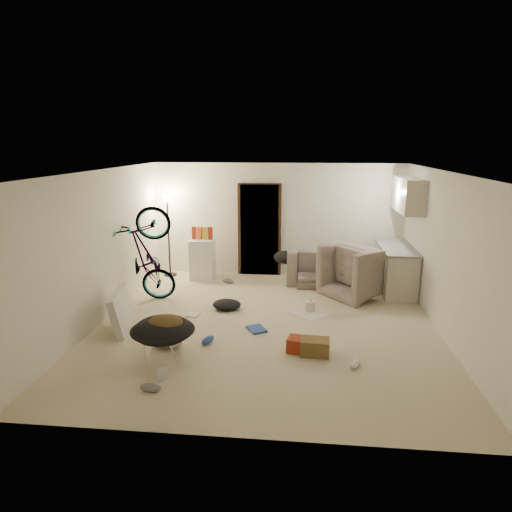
# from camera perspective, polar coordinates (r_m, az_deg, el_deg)

# --- Properties ---
(floor) EXTENTS (5.50, 6.00, 0.02)m
(floor) POSITION_cam_1_polar(r_m,az_deg,el_deg) (7.63, 1.30, -8.64)
(floor) COLOR beige
(floor) RESTS_ON ground
(ceiling) EXTENTS (5.50, 6.00, 0.02)m
(ceiling) POSITION_cam_1_polar(r_m,az_deg,el_deg) (7.05, 1.41, 10.62)
(ceiling) COLOR white
(ceiling) RESTS_ON wall_back
(wall_back) EXTENTS (5.50, 0.02, 2.50)m
(wall_back) POSITION_cam_1_polar(r_m,az_deg,el_deg) (10.18, 2.72, 4.51)
(wall_back) COLOR white
(wall_back) RESTS_ON floor
(wall_front) EXTENTS (5.50, 0.02, 2.50)m
(wall_front) POSITION_cam_1_polar(r_m,az_deg,el_deg) (4.38, -1.84, -8.49)
(wall_front) COLOR white
(wall_front) RESTS_ON floor
(wall_left) EXTENTS (0.02, 6.00, 2.50)m
(wall_left) POSITION_cam_1_polar(r_m,az_deg,el_deg) (7.94, -18.91, 1.05)
(wall_left) COLOR white
(wall_left) RESTS_ON floor
(wall_right) EXTENTS (0.02, 6.00, 2.50)m
(wall_right) POSITION_cam_1_polar(r_m,az_deg,el_deg) (7.55, 22.73, 0.06)
(wall_right) COLOR white
(wall_right) RESTS_ON floor
(doorway) EXTENTS (0.85, 0.10, 2.04)m
(doorway) POSITION_cam_1_polar(r_m,az_deg,el_deg) (10.22, 0.45, 3.25)
(doorway) COLOR black
(doorway) RESTS_ON floor
(door_trim) EXTENTS (0.97, 0.04, 2.10)m
(door_trim) POSITION_cam_1_polar(r_m,az_deg,el_deg) (10.19, 0.43, 3.22)
(door_trim) COLOR #382113
(door_trim) RESTS_ON floor
(floor_lamp) EXTENTS (0.28, 0.28, 1.81)m
(floor_lamp) POSITION_cam_1_polar(r_m,az_deg,el_deg) (10.24, -10.97, 4.65)
(floor_lamp) COLOR black
(floor_lamp) RESTS_ON floor
(kitchen_counter) EXTENTS (0.60, 1.50, 0.88)m
(kitchen_counter) POSITION_cam_1_polar(r_m,az_deg,el_deg) (9.54, 17.04, -1.73)
(kitchen_counter) COLOR beige
(kitchen_counter) RESTS_ON floor
(counter_top) EXTENTS (0.64, 1.54, 0.04)m
(counter_top) POSITION_cam_1_polar(r_m,az_deg,el_deg) (9.43, 17.23, 0.96)
(counter_top) COLOR gray
(counter_top) RESTS_ON kitchen_counter
(kitchen_uppers) EXTENTS (0.38, 1.40, 0.65)m
(kitchen_uppers) POSITION_cam_1_polar(r_m,az_deg,el_deg) (9.29, 18.49, 7.26)
(kitchen_uppers) COLOR beige
(kitchen_uppers) RESTS_ON wall_right
(sofa) EXTENTS (1.90, 0.78, 0.55)m
(sofa) POSITION_cam_1_polar(r_m,az_deg,el_deg) (9.85, 9.37, -1.80)
(sofa) COLOR #363D36
(sofa) RESTS_ON floor
(armchair) EXTENTS (1.48, 1.51, 0.74)m
(armchair) POSITION_cam_1_polar(r_m,az_deg,el_deg) (9.24, 13.22, -2.45)
(armchair) COLOR #363D36
(armchair) RESTS_ON floor
(bicycle) EXTENTS (1.95, 1.04, 1.07)m
(bicycle) POSITION_cam_1_polar(r_m,az_deg,el_deg) (8.78, -13.32, -2.50)
(bicycle) COLOR black
(bicycle) RESTS_ON floor
(book_asset) EXTENTS (0.25, 0.24, 0.02)m
(book_asset) POSITION_cam_1_polar(r_m,az_deg,el_deg) (6.04, -12.17, -15.23)
(book_asset) COLOR maroon
(book_asset) RESTS_ON floor
(mini_fridge) EXTENTS (0.53, 0.53, 0.87)m
(mini_fridge) POSITION_cam_1_polar(r_m,az_deg,el_deg) (10.13, -6.71, -0.33)
(mini_fridge) COLOR white
(mini_fridge) RESTS_ON floor
(snack_box_0) EXTENTS (0.11, 0.09, 0.30)m
(snack_box_0) POSITION_cam_1_polar(r_m,az_deg,el_deg) (10.04, -7.74, 2.81)
(snack_box_0) COLOR maroon
(snack_box_0) RESTS_ON mini_fridge
(snack_box_1) EXTENTS (0.12, 0.10, 0.30)m
(snack_box_1) POSITION_cam_1_polar(r_m,az_deg,el_deg) (10.01, -7.08, 2.80)
(snack_box_1) COLOR #DD5A1B
(snack_box_1) RESTS_ON mini_fridge
(snack_box_2) EXTENTS (0.10, 0.08, 0.30)m
(snack_box_2) POSITION_cam_1_polar(r_m,az_deg,el_deg) (9.99, -6.40, 2.79)
(snack_box_2) COLOR gold
(snack_box_2) RESTS_ON mini_fridge
(snack_box_3) EXTENTS (0.11, 0.08, 0.30)m
(snack_box_3) POSITION_cam_1_polar(r_m,az_deg,el_deg) (9.96, -5.73, 2.78)
(snack_box_3) COLOR maroon
(snack_box_3) RESTS_ON mini_fridge
(saucer_chair) EXTENTS (0.87, 0.87, 0.62)m
(saucer_chair) POSITION_cam_1_polar(r_m,az_deg,el_deg) (6.44, -11.55, -9.71)
(saucer_chair) COLOR silver
(saucer_chair) RESTS_ON floor
(hoodie) EXTENTS (0.49, 0.42, 0.22)m
(hoodie) POSITION_cam_1_polar(r_m,az_deg,el_deg) (6.32, -11.28, -8.26)
(hoodie) COLOR #4E391A
(hoodie) RESTS_ON saucer_chair
(sofa_drape) EXTENTS (0.59, 0.50, 0.28)m
(sofa_drape) POSITION_cam_1_polar(r_m,az_deg,el_deg) (9.77, 3.86, -0.17)
(sofa_drape) COLOR black
(sofa_drape) RESTS_ON sofa
(tv_box) EXTENTS (0.40, 0.98, 0.64)m
(tv_box) POSITION_cam_1_polar(r_m,az_deg,el_deg) (7.67, -16.46, -6.52)
(tv_box) COLOR silver
(tv_box) RESTS_ON floor
(drink_case_a) EXTENTS (0.42, 0.31, 0.23)m
(drink_case_a) POSITION_cam_1_polar(r_m,az_deg,el_deg) (6.63, 7.39, -11.21)
(drink_case_a) COLOR brown
(drink_case_a) RESTS_ON floor
(drink_case_b) EXTENTS (0.41, 0.33, 0.21)m
(drink_case_b) POSITION_cam_1_polar(r_m,az_deg,el_deg) (6.70, 5.57, -11.00)
(drink_case_b) COLOR maroon
(drink_case_b) RESTS_ON floor
(juicer) EXTENTS (0.18, 0.18, 0.25)m
(juicer) POSITION_cam_1_polar(r_m,az_deg,el_deg) (8.24, 6.80, -6.14)
(juicer) COLOR silver
(juicer) RESTS_ON floor
(newspaper) EXTENTS (0.71, 0.71, 0.01)m
(newspaper) POSITION_cam_1_polar(r_m,az_deg,el_deg) (8.10, 6.45, -7.25)
(newspaper) COLOR beige
(newspaper) RESTS_ON floor
(book_blue) EXTENTS (0.37, 0.40, 0.03)m
(book_blue) POSITION_cam_1_polar(r_m,az_deg,el_deg) (7.41, 0.08, -9.11)
(book_blue) COLOR #2B4C9C
(book_blue) RESTS_ON floor
(book_white) EXTENTS (0.23, 0.28, 0.02)m
(book_white) POSITION_cam_1_polar(r_m,az_deg,el_deg) (8.09, -7.83, -7.24)
(book_white) COLOR silver
(book_white) RESTS_ON floor
(shoe_1) EXTENTS (0.29, 0.19, 0.10)m
(shoe_1) POSITION_cam_1_polar(r_m,az_deg,el_deg) (9.78, -3.49, -3.13)
(shoe_1) COLOR slate
(shoe_1) RESTS_ON floor
(shoe_2) EXTENTS (0.21, 0.30, 0.10)m
(shoe_2) POSITION_cam_1_polar(r_m,az_deg,el_deg) (6.98, -6.04, -10.39)
(shoe_2) COLOR #2B4C9C
(shoe_2) RESTS_ON floor
(shoe_3) EXTENTS (0.28, 0.13, 0.10)m
(shoe_3) POSITION_cam_1_polar(r_m,az_deg,el_deg) (5.87, -13.06, -15.73)
(shoe_3) COLOR slate
(shoe_3) RESTS_ON floor
(shoe_4) EXTENTS (0.19, 0.27, 0.09)m
(shoe_4) POSITION_cam_1_polar(r_m,az_deg,el_deg) (6.41, 12.29, -13.02)
(shoe_4) COLOR white
(shoe_4) RESTS_ON floor
(clothes_lump_a) EXTENTS (0.53, 0.46, 0.16)m
(clothes_lump_a) POSITION_cam_1_polar(r_m,az_deg,el_deg) (8.30, -3.67, -6.07)
(clothes_lump_a) COLOR black
(clothes_lump_a) RESTS_ON floor
(clothes_lump_c) EXTENTS (0.53, 0.49, 0.13)m
(clothes_lump_c) POSITION_cam_1_polar(r_m,az_deg,el_deg) (6.99, -10.78, -10.42)
(clothes_lump_c) COLOR silver
(clothes_lump_c) RESTS_ON floor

